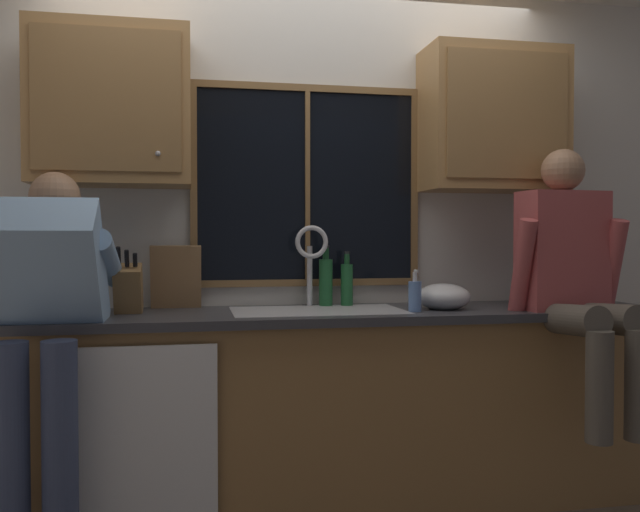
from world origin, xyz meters
name	(u,v)px	position (x,y,z in m)	size (l,w,h in m)	color
back_wall	(300,235)	(0.00, 0.06, 1.27)	(5.72, 0.12, 2.55)	silver
window_glass	(307,186)	(0.03, -0.01, 1.52)	(1.10, 0.02, 0.95)	black
window_frame_top	(307,88)	(0.03, -0.02, 2.02)	(1.17, 0.02, 0.04)	brown
window_frame_bottom	(307,283)	(0.03, -0.02, 1.03)	(1.17, 0.02, 0.04)	brown
window_frame_left	(194,184)	(-0.54, -0.02, 1.52)	(0.04, 0.02, 0.95)	brown
window_frame_right	(414,187)	(0.60, -0.02, 1.52)	(0.04, 0.02, 0.95)	brown
window_mullion_center	(307,186)	(0.03, -0.02, 1.52)	(0.02, 0.02, 0.95)	brown
lower_cabinet_run	(312,412)	(0.00, -0.29, 0.44)	(3.32, 0.58, 0.88)	olive
countertop	(312,315)	(0.00, -0.31, 0.90)	(3.38, 0.62, 0.04)	#38383D
dishwasher_front	(142,437)	(-0.75, -0.61, 0.46)	(0.60, 0.02, 0.74)	white
upper_cabinet_left	(112,107)	(-0.91, -0.17, 1.86)	(0.71, 0.36, 0.72)	#A87A47
upper_cabinet_right	(493,120)	(0.96, -0.17, 1.86)	(0.71, 0.36, 0.72)	#A87A47
sink	(318,331)	(0.03, -0.30, 0.82)	(0.80, 0.46, 0.21)	#B7B7BC
faucet	(313,256)	(0.04, -0.12, 1.17)	(0.18, 0.09, 0.40)	silver
person_standing	(44,316)	(-1.12, -0.60, 0.95)	(0.53, 0.70, 1.54)	#384260
person_sitting_on_counter	(574,272)	(1.18, -0.57, 1.10)	(0.54, 0.61, 1.26)	#595147
knife_block	(128,289)	(-0.83, -0.26, 1.03)	(0.12, 0.18, 0.32)	olive
cutting_board	(176,277)	(-0.63, -0.08, 1.07)	(0.24, 0.02, 0.31)	#997047
mixing_bowl	(443,297)	(0.63, -0.34, 0.98)	(0.26, 0.26, 0.13)	silver
soap_dispenser	(415,295)	(0.46, -0.42, 0.99)	(0.06, 0.07, 0.19)	#668CCC
bottle_green_glass	(347,283)	(0.21, -0.11, 1.03)	(0.06, 0.06, 0.27)	#1E592D
bottle_tall_clear	(326,281)	(0.11, -0.09, 1.05)	(0.07, 0.07, 0.30)	#1E592D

